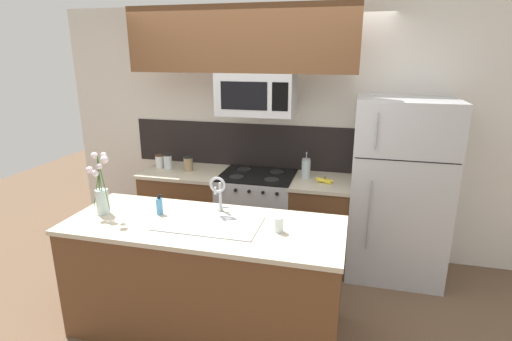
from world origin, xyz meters
The scene contains 20 objects.
ground_plane centered at (0.00, 0.00, 0.00)m, with size 10.00×10.00×0.00m, color brown.
rear_partition centered at (0.30, 1.28, 1.30)m, with size 5.20×0.10×2.60m, color silver.
splash_band centered at (0.00, 1.22, 1.15)m, with size 3.02×0.01×0.48m, color black.
back_counter_left centered at (-0.80, 0.90, 0.46)m, with size 0.87×0.65×0.91m.
back_counter_right centered at (0.66, 0.90, 0.46)m, with size 0.60×0.65×0.91m.
stove_range centered at (0.00, 0.90, 0.46)m, with size 0.76×0.64×0.93m.
microwave centered at (0.00, 0.88, 1.75)m, with size 0.74×0.40×0.40m.
upper_cabinet_band centered at (-0.14, 0.85, 2.25)m, with size 2.17×0.34×0.60m, color brown.
refrigerator centered at (1.39, 0.92, 0.87)m, with size 0.89×0.74×1.74m.
storage_jar_tall centered at (-1.12, 0.94, 0.98)m, with size 0.09×0.09×0.14m.
storage_jar_medium centered at (-1.01, 0.91, 0.99)m, with size 0.09×0.09×0.17m.
storage_jar_short centered at (-0.76, 0.90, 0.99)m, with size 0.10×0.10×0.16m.
banana_bunch centered at (0.69, 0.84, 0.93)m, with size 0.19×0.12×0.08m.
french_press centered at (0.49, 0.96, 1.01)m, with size 0.09×0.09×0.27m.
island_counter centered at (-0.10, -0.35, 0.46)m, with size 2.09×0.82×0.91m.
kitchen_sink centered at (-0.05, -0.35, 0.84)m, with size 0.76×0.44×0.16m.
sink_faucet centered at (-0.05, -0.13, 1.11)m, with size 0.14×0.14×0.31m.
dish_soap_bottle centered at (-0.50, -0.27, 0.98)m, with size 0.06×0.05×0.16m.
drinking_glass centered at (0.47, -0.36, 0.96)m, with size 0.07×0.07×0.11m.
flower_vase centered at (-0.93, -0.38, 1.08)m, with size 0.22×0.13×0.50m.
Camera 1 is at (0.96, -2.91, 2.14)m, focal length 28.00 mm.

